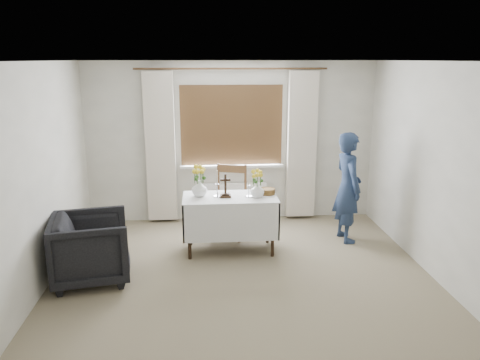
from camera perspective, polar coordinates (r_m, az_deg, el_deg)
name	(u,v)px	position (r m, az deg, el deg)	size (l,w,h in m)	color
ground	(246,291)	(5.39, 0.71, -13.35)	(5.00, 5.00, 0.00)	gray
altar_table	(230,224)	(6.28, -1.21, -5.36)	(1.24, 0.64, 0.76)	white
wooden_chair	(229,202)	(6.75, -1.40, -2.71)	(0.48, 0.48, 1.04)	brown
armchair	(91,248)	(5.74, -17.71, -7.92)	(0.84, 0.87, 0.79)	black
person	(348,187)	(6.72, 13.00, -0.87)	(0.57, 0.37, 1.56)	navy
radiator	(232,202)	(7.51, -0.97, -2.65)	(1.10, 0.10, 0.60)	white
wooden_cross	(225,186)	(6.10, -1.79, -0.70)	(0.14, 0.10, 0.31)	black
candlestick_left	(217,184)	(6.12, -2.80, -0.44)	(0.10, 0.10, 0.36)	silver
candlestick_right	(249,185)	(6.11, 1.07, -0.62)	(0.09, 0.09, 0.32)	silver
flower_vase_left	(199,188)	(6.18, -4.97, -1.00)	(0.21, 0.21, 0.22)	white
flower_vase_right	(257,190)	(6.12, 2.11, -1.23)	(0.18, 0.18, 0.19)	white
wicker_basket	(267,191)	(6.28, 3.37, -1.38)	(0.20, 0.20, 0.08)	brown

